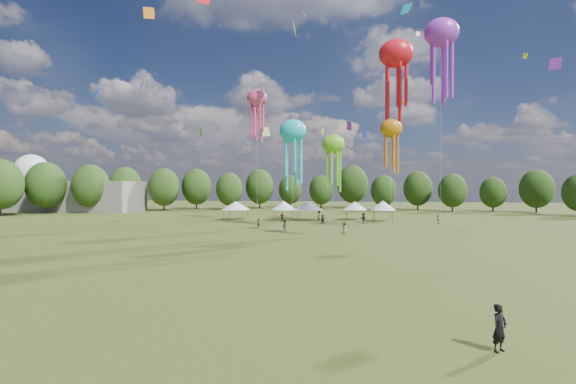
# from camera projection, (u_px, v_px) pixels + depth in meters

# --- Properties ---
(ground) EXTENTS (300.00, 300.00, 0.00)m
(ground) POSITION_uv_depth(u_px,v_px,m) (311.00, 315.00, 18.60)
(ground) COLOR #384416
(ground) RESTS_ON ground
(observer_main) EXTENTS (0.81, 0.76, 1.86)m
(observer_main) POSITION_uv_depth(u_px,v_px,m) (500.00, 328.00, 14.48)
(observer_main) COLOR black
(observer_main) RESTS_ON ground
(spectator_near) EXTENTS (0.98, 0.95, 1.59)m
(spectator_near) POSITION_uv_depth(u_px,v_px,m) (285.00, 225.00, 54.68)
(spectator_near) COLOR gray
(spectator_near) RESTS_ON ground
(spectators_far) EXTENTS (30.37, 21.89, 1.88)m
(spectators_far) POSITION_uv_depth(u_px,v_px,m) (337.00, 219.00, 64.98)
(spectators_far) COLOR gray
(spectators_far) RESTS_ON ground
(festival_tents) EXTENTS (33.71, 8.41, 3.91)m
(festival_tents) POSITION_uv_depth(u_px,v_px,m) (307.00, 206.00, 72.74)
(festival_tents) COLOR #47474C
(festival_tents) RESTS_ON ground
(show_kites) EXTENTS (34.58, 22.87, 31.33)m
(show_kites) POSITION_uv_depth(u_px,v_px,m) (367.00, 92.00, 58.88)
(show_kites) COLOR #19CBD7
(show_kites) RESTS_ON ground
(small_kites) EXTENTS (73.68, 53.12, 42.82)m
(small_kites) POSITION_uv_depth(u_px,v_px,m) (326.00, 53.00, 61.46)
(small_kites) COLOR #19CBD7
(small_kites) RESTS_ON ground
(treeline) EXTENTS (201.57, 95.24, 13.43)m
(treeline) POSITION_uv_depth(u_px,v_px,m) (317.00, 187.00, 80.94)
(treeline) COLOR #38281C
(treeline) RESTS_ON ground
(hangar) EXTENTS (40.00, 12.00, 8.00)m
(hangar) POSITION_uv_depth(u_px,v_px,m) (67.00, 196.00, 100.11)
(hangar) COLOR gray
(hangar) RESTS_ON ground
(radome) EXTENTS (9.00, 9.00, 16.00)m
(radome) POSITION_uv_depth(u_px,v_px,m) (32.00, 175.00, 108.27)
(radome) COLOR white
(radome) RESTS_ON ground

